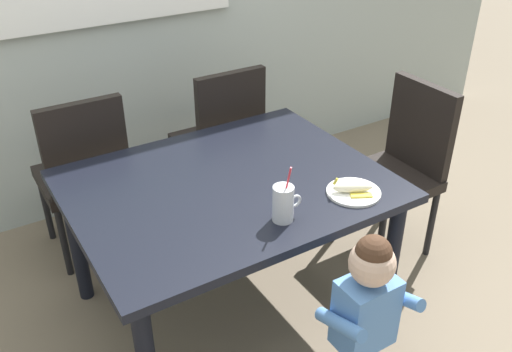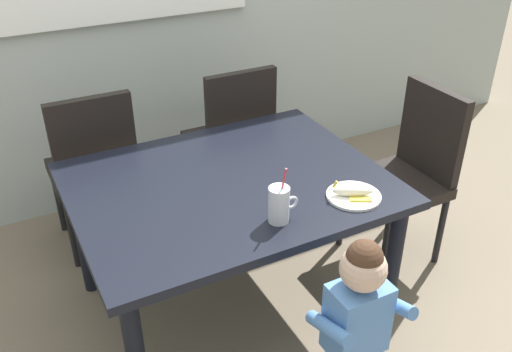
{
  "view_description": "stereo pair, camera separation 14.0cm",
  "coord_description": "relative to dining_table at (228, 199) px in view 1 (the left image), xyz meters",
  "views": [
    {
      "loc": [
        -0.98,
        -1.83,
        1.98
      ],
      "look_at": [
        0.08,
        -0.11,
        0.79
      ],
      "focal_mm": 38.78,
      "sensor_mm": 36.0,
      "label": 1
    },
    {
      "loc": [
        -0.86,
        -1.9,
        1.98
      ],
      "look_at": [
        0.08,
        -0.11,
        0.79
      ],
      "focal_mm": 38.78,
      "sensor_mm": 36.0,
      "label": 2
    }
  ],
  "objects": [
    {
      "name": "toddler_standing",
      "position": [
        0.17,
        -0.75,
        -0.11
      ],
      "size": [
        0.33,
        0.24,
        0.84
      ],
      "color": "#3F4760",
      "rests_on": "ground"
    },
    {
      "name": "dining_chair_far",
      "position": [
        1.04,
        -0.03,
        -0.1
      ],
      "size": [
        0.44,
        0.44,
        0.96
      ],
      "rotation": [
        0.0,
        0.0,
        -1.57
      ],
      "color": "black",
      "rests_on": "ground"
    },
    {
      "name": "milk_cup",
      "position": [
        0.05,
        -0.36,
        0.16
      ],
      "size": [
        0.13,
        0.08,
        0.25
      ],
      "color": "silver",
      "rests_on": "dining_table"
    },
    {
      "name": "snack_plate",
      "position": [
        0.41,
        -0.36,
        0.09
      ],
      "size": [
        0.23,
        0.23,
        0.01
      ],
      "primitive_type": "cylinder",
      "color": "white",
      "rests_on": "dining_table"
    },
    {
      "name": "dining_table",
      "position": [
        0.0,
        0.0,
        0.0
      ],
      "size": [
        1.36,
        1.07,
        0.73
      ],
      "color": "black",
      "rests_on": "ground"
    },
    {
      "name": "dining_chair_right",
      "position": [
        0.38,
        0.76,
        -0.1
      ],
      "size": [
        0.44,
        0.44,
        0.96
      ],
      "rotation": [
        0.0,
        0.0,
        3.14
      ],
      "color": "black",
      "rests_on": "ground"
    },
    {
      "name": "ground_plane",
      "position": [
        0.0,
        0.0,
        -0.64
      ],
      "size": [
        24.0,
        24.0,
        0.0
      ],
      "primitive_type": "plane",
      "color": "#7A6B56"
    },
    {
      "name": "peeled_banana",
      "position": [
        0.4,
        -0.36,
        0.12
      ],
      "size": [
        0.17,
        0.14,
        0.07
      ],
      "rotation": [
        0.0,
        0.0,
        -0.5
      ],
      "color": "#F4EAC6",
      "rests_on": "snack_plate"
    },
    {
      "name": "dining_chair_left",
      "position": [
        -0.43,
        0.78,
        -0.1
      ],
      "size": [
        0.44,
        0.45,
        0.96
      ],
      "rotation": [
        0.0,
        0.0,
        3.14
      ],
      "color": "black",
      "rests_on": "ground"
    }
  ]
}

